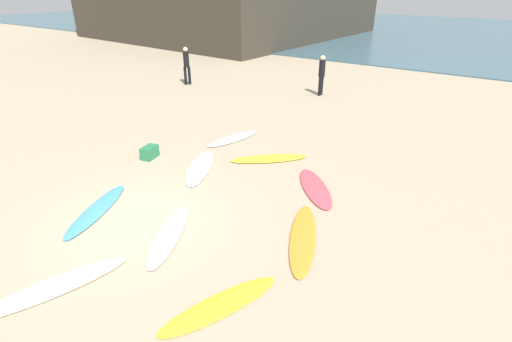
{
  "coord_description": "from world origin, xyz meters",
  "views": [
    {
      "loc": [
        6.1,
        -4.29,
        4.72
      ],
      "look_at": [
        1.12,
        3.05,
        0.3
      ],
      "focal_mm": 26.85,
      "sensor_mm": 36.0,
      "label": 1
    }
  ],
  "objects_px": {
    "surfboard_6": "(56,286)",
    "surfboard_8": "(269,158)",
    "surfboard_5": "(200,167)",
    "surfboard_3": "(303,238)",
    "surfboard_7": "(233,138)",
    "beachgoer_near": "(186,64)",
    "surfboard_0": "(220,305)",
    "beachgoer_mid": "(322,73)",
    "surfboard_2": "(96,210)",
    "beach_cooler": "(150,152)",
    "surfboard_4": "(169,235)",
    "surfboard_1": "(315,188)"
  },
  "relations": [
    {
      "from": "surfboard_1",
      "to": "surfboard_4",
      "type": "height_order",
      "value": "surfboard_4"
    },
    {
      "from": "surfboard_5",
      "to": "surfboard_7",
      "type": "xyz_separation_m",
      "value": [
        -0.56,
        2.25,
        0.01
      ]
    },
    {
      "from": "surfboard_8",
      "to": "beachgoer_mid",
      "type": "distance_m",
      "value": 7.6
    },
    {
      "from": "surfboard_0",
      "to": "surfboard_5",
      "type": "bearing_deg",
      "value": 156.07
    },
    {
      "from": "surfboard_5",
      "to": "surfboard_8",
      "type": "height_order",
      "value": "surfboard_8"
    },
    {
      "from": "surfboard_3",
      "to": "beachgoer_near",
      "type": "height_order",
      "value": "beachgoer_near"
    },
    {
      "from": "surfboard_5",
      "to": "surfboard_6",
      "type": "distance_m",
      "value": 5.02
    },
    {
      "from": "surfboard_0",
      "to": "surfboard_2",
      "type": "bearing_deg",
      "value": -167.99
    },
    {
      "from": "surfboard_6",
      "to": "surfboard_7",
      "type": "xyz_separation_m",
      "value": [
        -1.64,
        7.15,
        0.0
      ]
    },
    {
      "from": "surfboard_4",
      "to": "surfboard_3",
      "type": "bearing_deg",
      "value": -175.42
    },
    {
      "from": "surfboard_1",
      "to": "surfboard_8",
      "type": "distance_m",
      "value": 2.09
    },
    {
      "from": "beachgoer_near",
      "to": "surfboard_1",
      "type": "bearing_deg",
      "value": 97.16
    },
    {
      "from": "surfboard_3",
      "to": "surfboard_6",
      "type": "xyz_separation_m",
      "value": [
        -2.86,
        -3.6,
        0.0
      ]
    },
    {
      "from": "surfboard_6",
      "to": "surfboard_8",
      "type": "xyz_separation_m",
      "value": [
        0.21,
        6.49,
        0.0
      ]
    },
    {
      "from": "surfboard_7",
      "to": "surfboard_4",
      "type": "bearing_deg",
      "value": 125.9
    },
    {
      "from": "surfboard_8",
      "to": "surfboard_7",
      "type": "bearing_deg",
      "value": 27.18
    },
    {
      "from": "surfboard_0",
      "to": "surfboard_8",
      "type": "xyz_separation_m",
      "value": [
        -2.39,
        5.23,
        0.0
      ]
    },
    {
      "from": "surfboard_2",
      "to": "surfboard_6",
      "type": "bearing_deg",
      "value": -74.45
    },
    {
      "from": "surfboard_4",
      "to": "beachgoer_near",
      "type": "height_order",
      "value": "beachgoer_near"
    },
    {
      "from": "surfboard_8",
      "to": "beachgoer_mid",
      "type": "relative_size",
      "value": 1.27
    },
    {
      "from": "surfboard_7",
      "to": "beach_cooler",
      "type": "xyz_separation_m",
      "value": [
        -1.14,
        -2.55,
        0.14
      ]
    },
    {
      "from": "surfboard_0",
      "to": "surfboard_5",
      "type": "relative_size",
      "value": 0.94
    },
    {
      "from": "surfboard_1",
      "to": "beachgoer_mid",
      "type": "distance_m",
      "value": 9.03
    },
    {
      "from": "surfboard_8",
      "to": "surfboard_4",
      "type": "bearing_deg",
      "value": 141.09
    },
    {
      "from": "surfboard_3",
      "to": "beachgoer_mid",
      "type": "bearing_deg",
      "value": -90.89
    },
    {
      "from": "surfboard_8",
      "to": "surfboard_5",
      "type": "bearing_deg",
      "value": 97.73
    },
    {
      "from": "beach_cooler",
      "to": "surfboard_0",
      "type": "bearing_deg",
      "value": -31.89
    },
    {
      "from": "surfboard_6",
      "to": "beach_cooler",
      "type": "bearing_deg",
      "value": -40.47
    },
    {
      "from": "surfboard_3",
      "to": "surfboard_7",
      "type": "bearing_deg",
      "value": -63.02
    },
    {
      "from": "surfboard_6",
      "to": "surfboard_8",
      "type": "relative_size",
      "value": 1.08
    },
    {
      "from": "surfboard_0",
      "to": "surfboard_6",
      "type": "relative_size",
      "value": 0.88
    },
    {
      "from": "surfboard_2",
      "to": "beach_cooler",
      "type": "distance_m",
      "value": 2.99
    },
    {
      "from": "surfboard_1",
      "to": "beachgoer_near",
      "type": "relative_size",
      "value": 1.16
    },
    {
      "from": "surfboard_4",
      "to": "beachgoer_near",
      "type": "relative_size",
      "value": 1.2
    },
    {
      "from": "surfboard_0",
      "to": "beachgoer_near",
      "type": "distance_m",
      "value": 15.09
    },
    {
      "from": "surfboard_7",
      "to": "beach_cooler",
      "type": "distance_m",
      "value": 2.79
    },
    {
      "from": "surfboard_6",
      "to": "beachgoer_mid",
      "type": "bearing_deg",
      "value": -64.79
    },
    {
      "from": "surfboard_5",
      "to": "surfboard_6",
      "type": "bearing_deg",
      "value": -107.54
    },
    {
      "from": "surfboard_1",
      "to": "surfboard_5",
      "type": "xyz_separation_m",
      "value": [
        -3.2,
        -0.74,
        -0.0
      ]
    },
    {
      "from": "beachgoer_near",
      "to": "beach_cooler",
      "type": "bearing_deg",
      "value": 74.65
    },
    {
      "from": "beachgoer_mid",
      "to": "surfboard_8",
      "type": "bearing_deg",
      "value": 12.11
    },
    {
      "from": "beach_cooler",
      "to": "surfboard_5",
      "type": "bearing_deg",
      "value": 9.85
    },
    {
      "from": "surfboard_0",
      "to": "beachgoer_near",
      "type": "xyz_separation_m",
      "value": [
        -10.68,
        10.61,
        1.0
      ]
    },
    {
      "from": "surfboard_3",
      "to": "surfboard_5",
      "type": "height_order",
      "value": "surfboard_3"
    },
    {
      "from": "surfboard_8",
      "to": "beachgoer_near",
      "type": "xyz_separation_m",
      "value": [
        -8.29,
        5.37,
        1.0
      ]
    },
    {
      "from": "surfboard_7",
      "to": "beachgoer_mid",
      "type": "relative_size",
      "value": 1.15
    },
    {
      "from": "surfboard_0",
      "to": "surfboard_6",
      "type": "bearing_deg",
      "value": -133.48
    },
    {
      "from": "surfboard_8",
      "to": "surfboard_6",
      "type": "bearing_deg",
      "value": 134.97
    },
    {
      "from": "surfboard_5",
      "to": "surfboard_8",
      "type": "bearing_deg",
      "value": 20.93
    },
    {
      "from": "surfboard_0",
      "to": "beach_cooler",
      "type": "relative_size",
      "value": 4.09
    }
  ]
}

